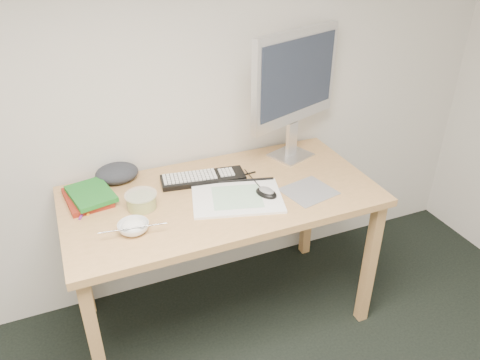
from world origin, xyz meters
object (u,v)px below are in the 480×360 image
Objects in this scene: monitor at (295,81)px; rice_bowl at (134,228)px; sketchpad at (237,198)px; desk at (222,208)px; keyboard at (203,178)px.

rice_bowl is at bearing -179.12° from monitor.
monitor reaches higher than sketchpad.
desk is at bearing 18.01° from rice_bowl.
keyboard is 0.64m from monitor.
sketchpad is at bearing -166.47° from monitor.
monitor is at bearing 49.29° from sketchpad.
monitor is at bearing 15.68° from keyboard.
desk is 0.70m from monitor.
desk is 0.17m from keyboard.
rice_bowl reaches higher than keyboard.
sketchpad is 1.00× the size of keyboard.
keyboard is at bearing 127.16° from sketchpad.
sketchpad is 0.23m from keyboard.
monitor is (0.50, 0.07, 0.39)m from keyboard.
rice_bowl is at bearing -156.75° from sketchpad.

